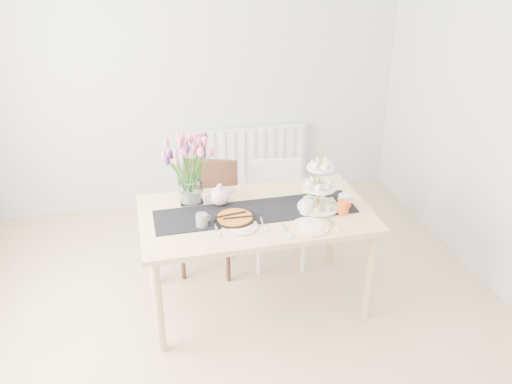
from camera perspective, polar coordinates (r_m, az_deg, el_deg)
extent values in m
plane|color=tan|center=(3.77, -1.00, -16.13)|extent=(4.50, 4.50, 0.00)
plane|color=silver|center=(5.15, -6.71, 12.25)|extent=(4.00, 0.00, 4.00)
cube|color=white|center=(5.44, -0.92, 3.77)|extent=(1.20, 0.08, 0.60)
cube|color=tan|center=(3.77, -0.03, -2.39)|extent=(1.60, 0.90, 0.04)
cylinder|color=tan|center=(3.59, -10.23, -11.81)|extent=(0.06, 0.06, 0.71)
cylinder|color=tan|center=(3.89, 11.96, -8.61)|extent=(0.06, 0.06, 0.71)
cylinder|color=tan|center=(4.21, -11.01, -5.50)|extent=(0.06, 0.06, 0.71)
cylinder|color=tan|center=(4.47, 7.97, -3.23)|extent=(0.06, 0.06, 0.71)
cube|color=#361B13|center=(4.31, -5.08, -2.94)|extent=(0.55, 0.55, 0.04)
cube|color=#361B13|center=(4.37, -4.76, 0.91)|extent=(0.42, 0.18, 0.41)
cylinder|color=#361B13|center=(4.31, -7.73, -6.68)|extent=(0.04, 0.04, 0.42)
cylinder|color=#361B13|center=(4.25, -2.95, -6.97)|extent=(0.04, 0.04, 0.42)
cylinder|color=#361B13|center=(4.61, -6.80, -4.25)|extent=(0.04, 0.04, 0.42)
cylinder|color=#361B13|center=(4.55, -2.34, -4.48)|extent=(0.04, 0.04, 0.42)
cube|color=white|center=(4.39, 2.37, -2.53)|extent=(0.46, 0.46, 0.04)
cube|color=white|center=(4.45, 2.06, 1.09)|extent=(0.42, 0.09, 0.40)
cylinder|color=white|center=(4.33, 0.31, -6.39)|extent=(0.04, 0.04, 0.41)
cylinder|color=white|center=(4.38, 5.02, -6.08)|extent=(0.04, 0.04, 0.41)
cylinder|color=white|center=(4.63, -0.22, -3.99)|extent=(0.04, 0.04, 0.41)
cylinder|color=white|center=(4.68, 4.18, -3.72)|extent=(0.04, 0.04, 0.41)
cube|color=black|center=(3.76, -0.03, -2.07)|extent=(1.40, 0.35, 0.01)
cube|color=silver|center=(3.91, -6.93, 0.14)|extent=(0.16, 0.16, 0.16)
cylinder|color=gold|center=(3.74, 6.71, 1.20)|extent=(0.01, 0.01, 0.43)
cylinder|color=white|center=(3.83, 6.55, -1.52)|extent=(0.29, 0.29, 0.01)
cylinder|color=white|center=(3.76, 6.67, 0.52)|extent=(0.24, 0.24, 0.01)
cylinder|color=white|center=(3.70, 6.79, 2.57)|extent=(0.19, 0.19, 0.01)
cylinder|color=white|center=(3.87, 9.28, -0.93)|extent=(0.09, 0.09, 0.09)
cylinder|color=black|center=(3.65, -2.27, -2.90)|extent=(0.27, 0.27, 0.02)
cylinder|color=#C4771B|center=(3.65, -2.27, -2.67)|extent=(0.24, 0.24, 0.01)
cylinder|color=slate|center=(3.59, -5.73, -2.99)|extent=(0.10, 0.10, 0.09)
cylinder|color=white|center=(3.73, 5.36, -1.61)|extent=(0.10, 0.10, 0.10)
cylinder|color=#E75619|center=(3.77, 9.16, -1.61)|extent=(0.10, 0.10, 0.09)
cylinder|color=white|center=(3.58, -1.73, -3.65)|extent=(0.27, 0.27, 0.01)
cylinder|color=white|center=(3.59, 5.70, -3.69)|extent=(0.27, 0.27, 0.01)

